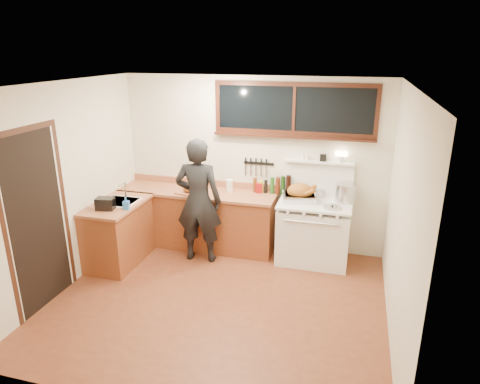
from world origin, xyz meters
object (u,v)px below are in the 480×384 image
(man, at_px, (199,201))
(roast_turkey, at_px, (300,194))
(vintage_stove, at_px, (314,230))
(cutting_board, at_px, (189,190))

(man, height_order, roast_turkey, man)
(roast_turkey, bearing_deg, man, -163.27)
(man, relative_size, roast_turkey, 3.51)
(vintage_stove, distance_m, man, 1.71)
(vintage_stove, relative_size, man, 0.87)
(vintage_stove, bearing_deg, cutting_board, -176.64)
(vintage_stove, xyz_separation_m, man, (-1.60, -0.41, 0.44))
(vintage_stove, bearing_deg, roast_turkey, 177.54)
(cutting_board, relative_size, roast_turkey, 0.76)
(vintage_stove, xyz_separation_m, roast_turkey, (-0.22, 0.01, 0.54))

